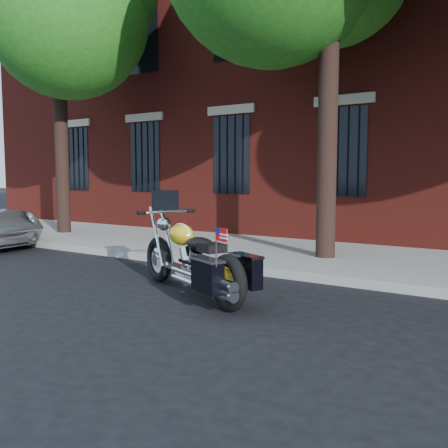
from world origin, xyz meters
The scene contains 6 objects.
ground centered at (0.00, 0.00, 0.00)m, with size 120.00×120.00×0.00m, color black.
curb centered at (0.00, 1.38, 0.07)m, with size 40.00×0.16×0.15m, color gray.
sidewalk centered at (0.00, 3.26, 0.07)m, with size 40.00×3.60×0.15m, color gray.
building centered at (0.00, 10.06, 6.00)m, with size 26.00×10.08×12.00m.
tree_left centered at (-7.08, 2.96, 6.18)m, with size 4.12×3.92×8.54m.
motorcycle centered at (0.00, -0.50, 0.49)m, with size 2.56×1.60×1.44m.
Camera 1 is at (4.07, -5.84, 1.66)m, focal length 40.00 mm.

